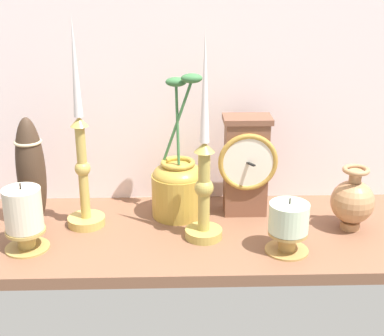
% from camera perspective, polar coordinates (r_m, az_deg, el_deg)
% --- Properties ---
extents(ground_plane, '(1.00, 0.36, 0.02)m').
position_cam_1_polar(ground_plane, '(1.17, 1.13, -7.00)').
color(ground_plane, brown).
extents(back_wall, '(1.20, 0.02, 0.65)m').
position_cam_1_polar(back_wall, '(1.23, 0.83, 11.15)').
color(back_wall, white).
rests_on(back_wall, ground_plane).
extents(mantel_clock, '(0.13, 0.09, 0.22)m').
position_cam_1_polar(mantel_clock, '(1.20, 5.65, 0.36)').
color(mantel_clock, brown).
rests_on(mantel_clock, ground_plane).
extents(candlestick_tall_left, '(0.08, 0.08, 0.42)m').
position_cam_1_polar(candlestick_tall_left, '(1.08, 1.17, -1.09)').
color(candlestick_tall_left, '#AF9948').
rests_on(candlestick_tall_left, ground_plane).
extents(candlestick_tall_center, '(0.08, 0.08, 0.44)m').
position_cam_1_polar(candlestick_tall_center, '(1.15, -11.33, 0.31)').
color(candlestick_tall_center, tan).
rests_on(candlestick_tall_center, ground_plane).
extents(brass_vase_bulbous, '(0.09, 0.09, 0.14)m').
position_cam_1_polar(brass_vase_bulbous, '(1.18, 16.41, -3.37)').
color(brass_vase_bulbous, '#AF7D53').
rests_on(brass_vase_bulbous, ground_plane).
extents(brass_vase_jar, '(0.12, 0.12, 0.32)m').
position_cam_1_polar(brass_vase_jar, '(1.20, -1.44, -1.73)').
color(brass_vase_jar, '#B69039').
rests_on(brass_vase_jar, ground_plane).
extents(pillar_candle_front, '(0.09, 0.09, 0.14)m').
position_cam_1_polar(pillar_candle_front, '(1.11, -17.07, -4.87)').
color(pillar_candle_front, '#AE8F4A').
rests_on(pillar_candle_front, ground_plane).
extents(pillar_candle_near_clock, '(0.08, 0.08, 0.11)m').
position_cam_1_polar(pillar_candle_near_clock, '(1.07, 9.98, -5.85)').
color(pillar_candle_near_clock, '#AD8748').
rests_on(pillar_candle_near_clock, ground_plane).
extents(tall_ceramic_vase, '(0.06, 0.06, 0.24)m').
position_cam_1_polar(tall_ceramic_vase, '(1.19, -16.38, -0.34)').
color(tall_ceramic_vase, '#3F2D20').
rests_on(tall_ceramic_vase, ground_plane).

